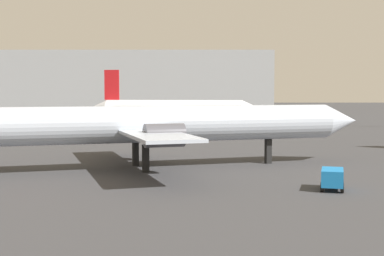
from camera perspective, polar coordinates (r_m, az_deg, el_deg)
The scene contains 4 objects.
airplane_on_taxiway at distance 43.07m, azimuth -3.91°, elevation 0.41°, with size 35.35×21.73×10.87m.
airplane_far_right at distance 85.15m, azimuth -1.94°, elevation 1.94°, with size 28.04×19.19×9.53m.
baggage_cart at distance 34.80m, azimuth 14.63°, elevation -5.08°, with size 1.91×2.65×1.30m.
terminal_building at distance 127.81m, azimuth -5.81°, elevation 4.40°, with size 60.91×25.92×14.82m, color #999EA3.
Camera 1 is at (-2.98, -6.79, 6.06)m, focal length 50.97 mm.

